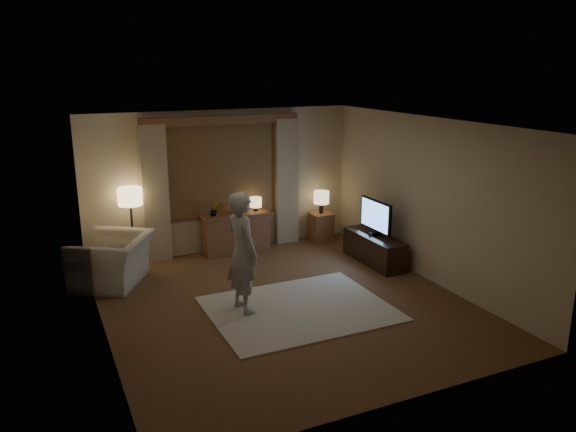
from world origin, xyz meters
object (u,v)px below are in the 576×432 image
side_table (321,227)px  person (242,252)px  sideboard (236,234)px  tv_stand (374,249)px  armchair (112,261)px

side_table → person: bearing=-136.0°
sideboard → tv_stand: 2.54m
side_table → sideboard: bearing=178.4°
armchair → tv_stand: armchair is taller
armchair → sideboard: bearing=136.5°
side_table → person: size_ratio=0.33×
sideboard → side_table: (1.75, -0.05, -0.07)m
armchair → person: person is taller
sideboard → person: person is taller
side_table → person: 3.56m
sideboard → tv_stand: (2.00, -1.57, -0.10)m
tv_stand → person: 3.00m
sideboard → person: (-0.78, -2.49, 0.52)m
armchair → tv_stand: 4.39m
side_table → tv_stand: (0.26, -1.52, -0.03)m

